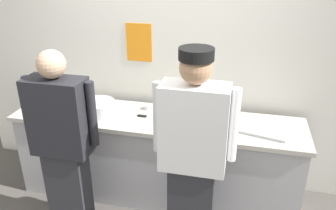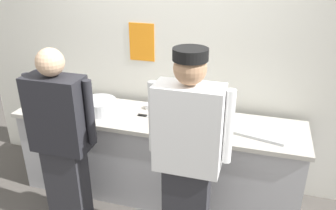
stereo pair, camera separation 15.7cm
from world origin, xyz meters
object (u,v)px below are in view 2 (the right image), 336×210
deli_cup (50,101)px  chefs_knife (149,116)px  plate_stack_front (203,125)px  ramekin_red_sauce (219,117)px  sheet_tray (259,130)px  mixing_bowl_steel (99,106)px  ramekin_orange_sauce (65,101)px  chef_near_left (62,140)px  squeeze_bottle_primary (220,127)px  chef_center (188,156)px  ramekin_green_sauce (149,106)px

deli_cup → chefs_knife: (1.05, 0.05, -0.05)m
plate_stack_front → ramekin_red_sauce: 0.25m
sheet_tray → plate_stack_front: bearing=-170.3°
mixing_bowl_steel → ramekin_orange_sauce: bearing=168.4°
mixing_bowl_steel → deli_cup: size_ratio=3.28×
chef_near_left → mixing_bowl_steel: (0.04, 0.60, 0.06)m
ramekin_red_sauce → chefs_knife: bearing=-166.7°
mixing_bowl_steel → ramekin_red_sauce: 1.17m
chef_near_left → ramekin_red_sauce: 1.43m
sheet_tray → squeeze_bottle_primary: bearing=-149.9°
chef_center → plate_stack_front: (0.01, 0.57, -0.03)m
sheet_tray → mixing_bowl_steel: bearing=-178.8°
chef_center → mixing_bowl_steel: bearing=149.3°
chefs_knife → mixing_bowl_steel: bearing=-177.1°
sheet_tray → ramekin_red_sauce: ramekin_red_sauce is taller
ramekin_red_sauce → mixing_bowl_steel: bearing=-171.2°
chefs_knife → chef_near_left: bearing=-131.5°
squeeze_bottle_primary → ramekin_green_sauce: squeeze_bottle_primary is taller
sheet_tray → deli_cup: 2.08m
chef_center → sheet_tray: (0.49, 0.65, -0.05)m
ramekin_orange_sauce → mixing_bowl_steel: bearing=-11.6°
mixing_bowl_steel → deli_cup: bearing=-177.8°
plate_stack_front → sheet_tray: size_ratio=0.43×
chef_near_left → sheet_tray: size_ratio=3.32×
plate_stack_front → mixing_bowl_steel: bearing=177.3°
plate_stack_front → ramekin_green_sauce: size_ratio=2.57×
squeeze_bottle_primary → sheet_tray: bearing=30.1°
mixing_bowl_steel → chefs_knife: bearing=2.9°
chef_near_left → deli_cup: size_ratio=16.13×
chef_near_left → squeeze_bottle_primary: size_ratio=8.93×
chef_center → ramekin_orange_sauce: 1.65m
chef_near_left → ramekin_orange_sauce: bearing=120.1°
chef_near_left → sheet_tray: 1.70m
mixing_bowl_steel → chefs_knife: 0.52m
ramekin_green_sauce → deli_cup: (-1.00, -0.22, 0.03)m
sheet_tray → chefs_knife: size_ratio=1.84×
chef_near_left → plate_stack_front: size_ratio=7.66×
chef_center → sheet_tray: bearing=53.0°
squeeze_bottle_primary → chef_center: bearing=-110.1°
chef_near_left → chef_center: chef_center is taller
ramekin_red_sauce → ramekin_green_sauce: bearing=177.9°
ramekin_green_sauce → deli_cup: 1.02m
plate_stack_front → mixing_bowl_steel: size_ratio=0.64×
ramekin_green_sauce → chefs_knife: (0.06, -0.18, -0.02)m
chef_near_left → squeeze_bottle_primary: bearing=19.7°
mixing_bowl_steel → ramekin_orange_sauce: size_ratio=4.07×
ramekin_red_sauce → ramekin_orange_sauce: bearing=-176.9°
sheet_tray → deli_cup: bearing=-178.5°
chef_near_left → chefs_knife: 0.84m
chef_center → ramekin_red_sauce: size_ratio=20.70×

